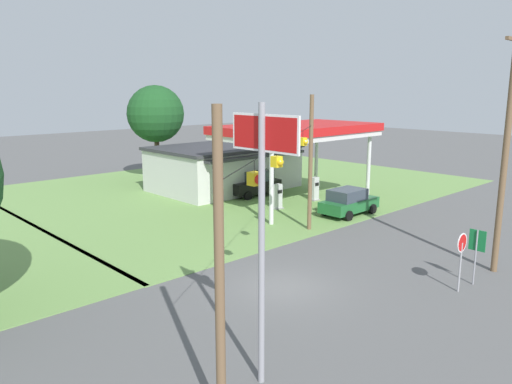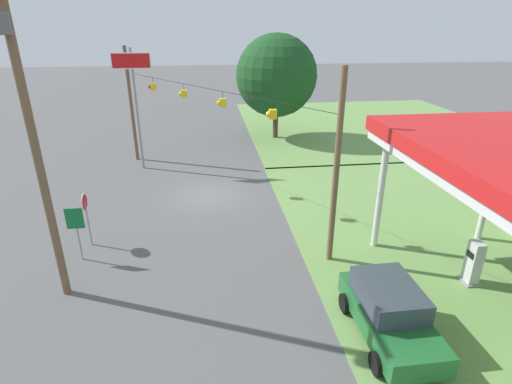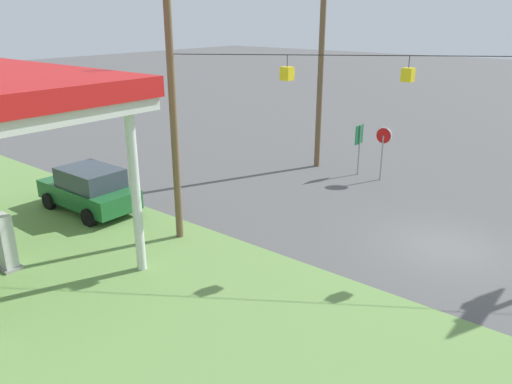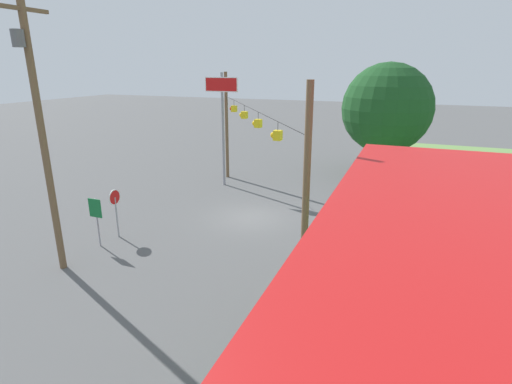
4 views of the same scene
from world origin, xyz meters
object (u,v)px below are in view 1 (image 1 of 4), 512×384
object	(u,v)px
fuel_pump_near	(278,197)
utility_pole_main	(507,137)
car_at_pumps_front	(349,202)
tree_behind_station	(156,114)
gas_station_store	(224,167)
stop_sign_roadside	(462,250)
gas_station_canopy	(298,132)
car_at_pumps_rear	(254,183)
stop_sign_overhead	(263,190)
route_sign	(477,246)
fuel_pump_far	(315,190)

from	to	relation	value
fuel_pump_near	utility_pole_main	size ratio (longest dim) A/B	0.16
car_at_pumps_front	tree_behind_station	distance (m)	20.51
gas_station_store	stop_sign_roadside	bearing A→B (deg)	-106.35
stop_sign_roadside	gas_station_canopy	bearing A→B (deg)	-114.27
car_at_pumps_rear	stop_sign_overhead	size ratio (longest dim) A/B	0.55
gas_station_store	gas_station_canopy	bearing A→B (deg)	-89.92
gas_station_canopy	route_sign	xyz separation A→B (m)	(-5.56, -15.19, -3.53)
gas_station_store	stop_sign_roadside	world-z (taller)	gas_station_store
stop_sign_roadside	car_at_pumps_front	bearing A→B (deg)	-123.30
fuel_pump_far	car_at_pumps_rear	bearing A→B (deg)	115.59
car_at_pumps_rear	tree_behind_station	size ratio (longest dim) A/B	0.50
gas_station_store	stop_sign_roadside	size ratio (longest dim) A/B	4.52
stop_sign_overhead	route_sign	bearing A→B (deg)	-5.05
gas_station_canopy	stop_sign_overhead	world-z (taller)	stop_sign_overhead
car_at_pumps_front	stop_sign_overhead	world-z (taller)	stop_sign_overhead
fuel_pump_far	gas_station_store	bearing A→B (deg)	103.78
gas_station_store	tree_behind_station	size ratio (longest dim) A/B	1.32
gas_station_canopy	gas_station_store	world-z (taller)	gas_station_canopy
gas_station_canopy	fuel_pump_far	size ratio (longest dim) A/B	6.54
stop_sign_roadside	stop_sign_overhead	bearing A→B (deg)	-5.18
gas_station_store	car_at_pumps_front	distance (m)	12.45
fuel_pump_far	fuel_pump_near	bearing A→B (deg)	180.00
fuel_pump_near	car_at_pumps_front	size ratio (longest dim) A/B	0.41
car_at_pumps_front	car_at_pumps_rear	distance (m)	8.68
gas_station_store	stop_sign_overhead	xyz separation A→B (m)	(-17.11, -22.24, 3.76)
gas_station_canopy	stop_sign_overhead	bearing A→B (deg)	-140.40
gas_station_canopy	tree_behind_station	size ratio (longest dim) A/B	1.36
tree_behind_station	car_at_pumps_front	bearing A→B (deg)	-84.06
gas_station_store	fuel_pump_far	distance (m)	8.37
route_sign	tree_behind_station	size ratio (longest dim) A/B	0.28
car_at_pumps_front	stop_sign_overhead	distance (m)	20.51
stop_sign_overhead	utility_pole_main	xyz separation A→B (m)	(13.86, -0.97, 0.54)
gas_station_canopy	stop_sign_overhead	size ratio (longest dim) A/B	1.48
gas_station_store	fuel_pump_near	distance (m)	8.37
car_at_pumps_rear	gas_station_canopy	bearing A→B (deg)	96.11
gas_station_store	car_at_pumps_rear	xyz separation A→B (m)	(-0.09, -3.74, -0.81)
gas_station_store	tree_behind_station	distance (m)	8.63
stop_sign_overhead	utility_pole_main	world-z (taller)	utility_pole_main
gas_station_canopy	stop_sign_overhead	xyz separation A→B (m)	(-17.13, -14.17, 0.34)
utility_pole_main	fuel_pump_far	bearing A→B (deg)	70.93
fuel_pump_near	fuel_pump_far	size ratio (longest dim) A/B	1.00
utility_pole_main	route_sign	bearing A→B (deg)	-178.82
gas_station_store	tree_behind_station	xyz separation A→B (m)	(-1.79, 7.35, 4.15)
car_at_pumps_front	tree_behind_station	size ratio (longest dim) A/B	0.51
stop_sign_overhead	route_sign	size ratio (longest dim) A/B	3.28
car_at_pumps_rear	stop_sign_roadside	bearing A→B (deg)	75.68
stop_sign_overhead	tree_behind_station	bearing A→B (deg)	62.62
car_at_pumps_front	car_at_pumps_rear	world-z (taller)	car_at_pumps_rear
fuel_pump_near	car_at_pumps_front	xyz separation A→B (m)	(2.23, -4.34, 0.07)
tree_behind_station	route_sign	bearing A→B (deg)	-97.01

